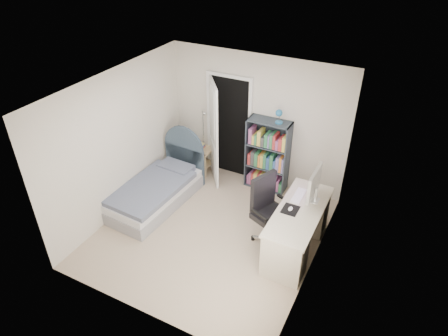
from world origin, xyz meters
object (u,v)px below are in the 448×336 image
at_px(bed, 158,190).
at_px(floor_lamp, 204,145).
at_px(nightstand, 201,154).
at_px(bookcase, 268,158).
at_px(desk, 298,228).
at_px(office_chair, 269,208).

distance_m(bed, floor_lamp, 1.44).
xyz_separation_m(bed, nightstand, (0.18, 1.25, 0.14)).
height_order(nightstand, floor_lamp, floor_lamp).
height_order(bookcase, desk, bookcase).
xyz_separation_m(bed, floor_lamp, (0.17, 1.41, 0.26)).
xyz_separation_m(nightstand, bookcase, (1.38, 0.09, 0.25)).
xyz_separation_m(nightstand, office_chair, (1.96, -1.30, 0.25)).
bearing_deg(bookcase, desk, -52.35).
bearing_deg(nightstand, bed, -98.21).
bearing_deg(office_chair, floor_lamp, 143.51).
height_order(floor_lamp, desk, desk).
bearing_deg(bed, nightstand, 81.79).
bearing_deg(office_chair, desk, 1.95).
bearing_deg(bed, floor_lamp, 83.10).
xyz_separation_m(floor_lamp, bookcase, (1.39, -0.07, 0.13)).
bearing_deg(nightstand, floor_lamp, 93.71).
height_order(bed, nightstand, bed).
height_order(bed, office_chair, office_chair).
bearing_deg(office_chair, bed, 178.76).
distance_m(bookcase, office_chair, 1.50).
distance_m(bed, office_chair, 2.17).
bearing_deg(floor_lamp, nightstand, -86.29).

